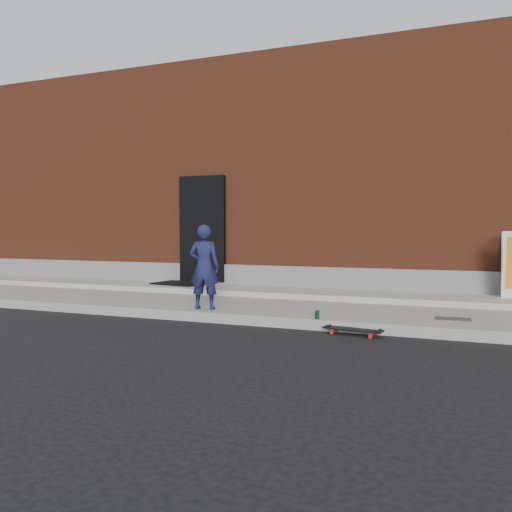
% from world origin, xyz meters
% --- Properties ---
extents(ground, '(80.00, 80.00, 0.00)m').
position_xyz_m(ground, '(0.00, 0.00, 0.00)').
color(ground, black).
rests_on(ground, ground).
extents(sidewalk, '(20.00, 3.00, 0.15)m').
position_xyz_m(sidewalk, '(0.00, 1.50, 0.07)').
color(sidewalk, gray).
rests_on(sidewalk, ground).
extents(apron, '(20.00, 1.20, 0.10)m').
position_xyz_m(apron, '(0.00, 2.40, 0.20)').
color(apron, gray).
rests_on(apron, sidewalk).
extents(building, '(20.00, 8.10, 5.00)m').
position_xyz_m(building, '(-0.00, 6.99, 2.50)').
color(building, brown).
rests_on(building, ground).
extents(child, '(0.53, 0.40, 1.31)m').
position_xyz_m(child, '(-1.23, 0.29, 0.81)').
color(child, '#171B41').
rests_on(child, sidewalk).
extents(skateboard, '(0.78, 0.33, 0.09)m').
position_xyz_m(skateboard, '(1.14, -0.12, 0.07)').
color(skateboard, red).
rests_on(skateboard, ground).
extents(soda_can, '(0.08, 0.08, 0.12)m').
position_xyz_m(soda_can, '(0.62, 0.05, 0.21)').
color(soda_can, '#16703D').
rests_on(soda_can, sidewalk).
extents(doormat, '(1.13, 0.97, 0.03)m').
position_xyz_m(doormat, '(-2.90, 2.55, 0.26)').
color(doormat, black).
rests_on(doormat, apron).
extents(utility_plate, '(0.46, 0.30, 0.01)m').
position_xyz_m(utility_plate, '(2.37, 0.67, 0.16)').
color(utility_plate, '#56565B').
rests_on(utility_plate, sidewalk).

